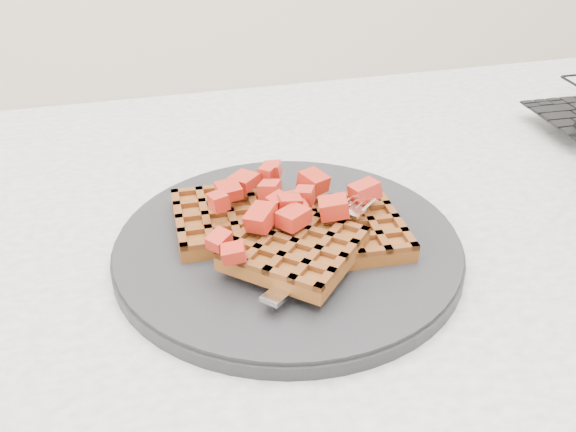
% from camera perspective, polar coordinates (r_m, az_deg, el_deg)
% --- Properties ---
extents(table, '(1.20, 0.80, 0.75)m').
position_cam_1_polar(table, '(0.71, 11.64, -8.10)').
color(table, silver).
rests_on(table, ground).
extents(plate, '(0.31, 0.31, 0.02)m').
position_cam_1_polar(plate, '(0.58, 0.00, -2.70)').
color(plate, black).
rests_on(plate, table).
extents(waffles, '(0.20, 0.19, 0.03)m').
position_cam_1_polar(waffles, '(0.56, 0.12, -1.29)').
color(waffles, brown).
rests_on(waffles, plate).
extents(strawberry_pile, '(0.15, 0.15, 0.02)m').
position_cam_1_polar(strawberry_pile, '(0.55, 0.00, 1.23)').
color(strawberry_pile, '#930D04').
rests_on(strawberry_pile, waffles).
extents(fork, '(0.15, 0.14, 0.02)m').
position_cam_1_polar(fork, '(0.55, 3.97, -2.68)').
color(fork, silver).
rests_on(fork, plate).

